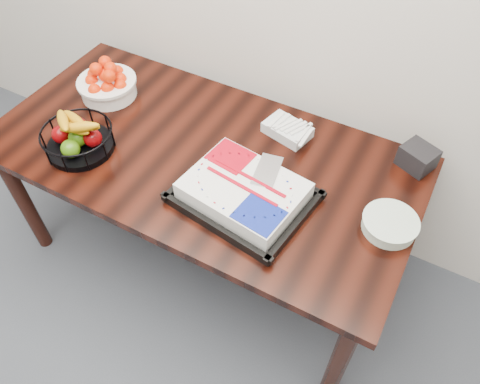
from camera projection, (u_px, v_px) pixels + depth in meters
The scene contains 7 objects.
table at pixel (202, 167), 2.00m from camera, with size 1.80×0.90×0.75m.
cake_tray at pixel (244, 193), 1.74m from camera, with size 0.53×0.44×0.10m.
tangerine_bowl at pixel (107, 82), 2.13m from camera, with size 0.27×0.27×0.17m.
fruit_basket at pixel (78, 138), 1.90m from camera, with size 0.29×0.29×0.15m.
plate_stack at pixel (390, 224), 1.67m from camera, with size 0.20×0.20×0.05m.
fork_bag at pixel (287, 129), 1.99m from camera, with size 0.22×0.17×0.06m.
napkin_box at pixel (418, 157), 1.86m from camera, with size 0.13×0.11×0.09m, color black.
Camera 1 is at (0.81, 0.86, 2.12)m, focal length 35.00 mm.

